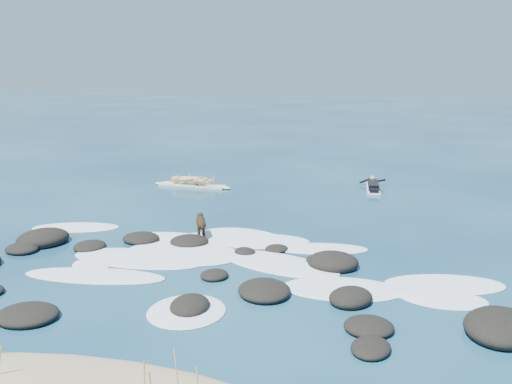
% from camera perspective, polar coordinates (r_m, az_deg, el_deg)
% --- Properties ---
extents(ground, '(160.00, 160.00, 0.00)m').
position_cam_1_polar(ground, '(15.81, -1.81, -6.39)').
color(ground, '#0A2642').
rests_on(ground, ground).
extents(reef_rocks, '(14.08, 6.93, 0.55)m').
position_cam_1_polar(reef_rocks, '(14.17, -4.39, -8.29)').
color(reef_rocks, black).
rests_on(reef_rocks, ground).
extents(breaking_foam, '(14.35, 7.56, 0.12)m').
position_cam_1_polar(breaking_foam, '(15.51, -2.50, -6.74)').
color(breaking_foam, white).
rests_on(breaking_foam, ground).
extents(standing_surfer_rig, '(3.54, 0.71, 2.02)m').
position_cam_1_polar(standing_surfer_rig, '(24.51, -6.43, 2.34)').
color(standing_surfer_rig, beige).
rests_on(standing_surfer_rig, ground).
extents(paddling_surfer_rig, '(1.14, 2.56, 0.44)m').
position_cam_1_polar(paddling_surfer_rig, '(24.43, 11.63, 0.58)').
color(paddling_surfer_rig, white).
rests_on(paddling_surfer_rig, ground).
extents(dog, '(0.60, 1.06, 0.72)m').
position_cam_1_polar(dog, '(17.35, -5.53, -3.06)').
color(dog, black).
rests_on(dog, ground).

